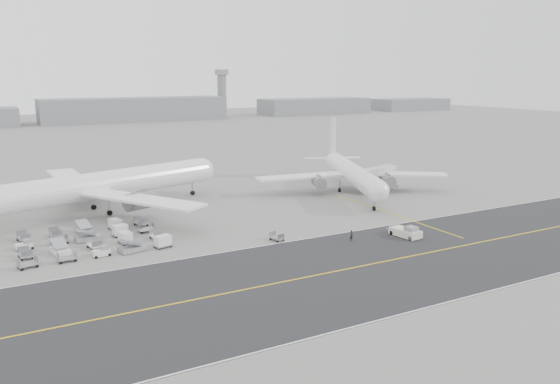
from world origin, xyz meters
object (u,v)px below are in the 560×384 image
airliner_a (101,185)px  jet_bridge (375,174)px  control_tower (222,92)px  airliner_b (351,173)px  ground_crew_a (351,236)px  pushback_tug (406,232)px

airliner_a → jet_bridge: size_ratio=3.54×
jet_bridge → airliner_a: bearing=155.1°
control_tower → airliner_b: size_ratio=0.69×
control_tower → jet_bridge: 248.31m
control_tower → ground_crew_a: control_tower is taller
control_tower → jet_bridge: control_tower is taller
airliner_a → airliner_b: airliner_a is taller
pushback_tug → jet_bridge: bearing=52.0°
control_tower → ground_crew_a: (-88.14, -271.91, -15.31)m
airliner_b → jet_bridge: bearing=2.2°
airliner_a → jet_bridge: (62.86, -9.84, -1.60)m
pushback_tug → airliner_b: bearing=61.0°
ground_crew_a → jet_bridge: bearing=30.1°
jet_bridge → ground_crew_a: size_ratio=8.34×
ground_crew_a → airliner_a: bearing=112.8°
control_tower → pushback_tug: control_tower is taller
ground_crew_a → pushback_tug: bearing=-31.3°
airliner_a → airliner_b: size_ratio=1.23×
airliner_a → pushback_tug: airliner_a is taller
airliner_a → airliner_b: bearing=-115.2°
airliner_a → ground_crew_a: (33.70, -40.84, -4.78)m
control_tower → airliner_b: 247.84m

